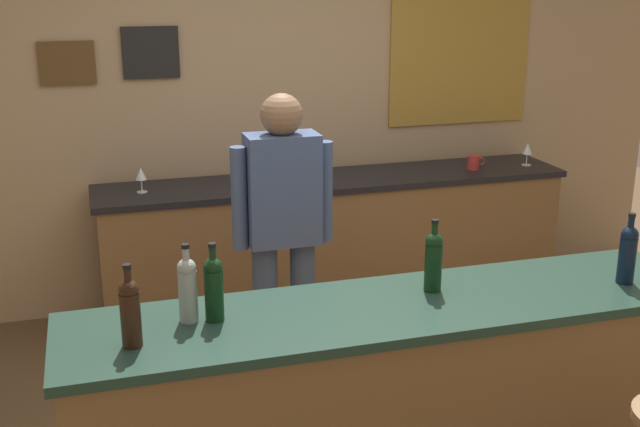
{
  "coord_description": "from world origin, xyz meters",
  "views": [
    {
      "loc": [
        -1.11,
        -3.07,
        2.18
      ],
      "look_at": [
        -0.06,
        0.45,
        1.05
      ],
      "focal_mm": 44.32,
      "sensor_mm": 36.0,
      "label": 1
    }
  ],
  "objects_px": {
    "wine_bottle_e": "(628,252)",
    "wine_bottle_c": "(214,286)",
    "wine_bottle_a": "(130,310)",
    "wine_glass_b": "(527,150)",
    "wine_bottle_b": "(188,287)",
    "bartender": "(283,228)",
    "wine_bottle_d": "(433,259)",
    "coffee_mug": "(474,162)",
    "wine_glass_a": "(141,175)"
  },
  "relations": [
    {
      "from": "wine_bottle_b",
      "to": "wine_bottle_d",
      "type": "relative_size",
      "value": 1.0
    },
    {
      "from": "wine_bottle_b",
      "to": "wine_bottle_e",
      "type": "distance_m",
      "value": 1.82
    },
    {
      "from": "wine_bottle_a",
      "to": "wine_glass_a",
      "type": "relative_size",
      "value": 1.97
    },
    {
      "from": "wine_bottle_e",
      "to": "wine_glass_b",
      "type": "height_order",
      "value": "wine_bottle_e"
    },
    {
      "from": "wine_bottle_e",
      "to": "wine_glass_a",
      "type": "distance_m",
      "value": 2.8
    },
    {
      "from": "wine_bottle_b",
      "to": "coffee_mug",
      "type": "bearing_deg",
      "value": 41.53
    },
    {
      "from": "wine_bottle_d",
      "to": "wine_bottle_e",
      "type": "height_order",
      "value": "same"
    },
    {
      "from": "wine_bottle_b",
      "to": "wine_bottle_d",
      "type": "height_order",
      "value": "same"
    },
    {
      "from": "bartender",
      "to": "wine_glass_b",
      "type": "height_order",
      "value": "bartender"
    },
    {
      "from": "wine_glass_a",
      "to": "wine_glass_b",
      "type": "height_order",
      "value": "same"
    },
    {
      "from": "wine_bottle_a",
      "to": "wine_bottle_e",
      "type": "bearing_deg",
      "value": 0.27
    },
    {
      "from": "bartender",
      "to": "wine_bottle_c",
      "type": "bearing_deg",
      "value": -117.82
    },
    {
      "from": "wine_bottle_a",
      "to": "wine_bottle_e",
      "type": "height_order",
      "value": "same"
    },
    {
      "from": "wine_bottle_c",
      "to": "wine_bottle_e",
      "type": "xyz_separation_m",
      "value": [
        1.72,
        -0.12,
        0.0
      ]
    },
    {
      "from": "wine_bottle_e",
      "to": "wine_glass_a",
      "type": "height_order",
      "value": "wine_bottle_e"
    },
    {
      "from": "bartender",
      "to": "wine_bottle_a",
      "type": "relative_size",
      "value": 5.29
    },
    {
      "from": "wine_bottle_b",
      "to": "wine_glass_b",
      "type": "height_order",
      "value": "wine_bottle_b"
    },
    {
      "from": "wine_bottle_a",
      "to": "wine_glass_b",
      "type": "bearing_deg",
      "value": 36.61
    },
    {
      "from": "wine_bottle_d",
      "to": "wine_glass_b",
      "type": "distance_m",
      "value": 2.48
    },
    {
      "from": "wine_bottle_d",
      "to": "wine_glass_a",
      "type": "height_order",
      "value": "wine_bottle_d"
    },
    {
      "from": "wine_bottle_a",
      "to": "wine_bottle_e",
      "type": "xyz_separation_m",
      "value": [
        2.03,
        0.01,
        0.0
      ]
    },
    {
      "from": "wine_glass_a",
      "to": "coffee_mug",
      "type": "height_order",
      "value": "wine_glass_a"
    },
    {
      "from": "wine_bottle_b",
      "to": "coffee_mug",
      "type": "relative_size",
      "value": 2.45
    },
    {
      "from": "wine_bottle_c",
      "to": "wine_glass_b",
      "type": "distance_m",
      "value": 3.15
    },
    {
      "from": "wine_bottle_a",
      "to": "wine_glass_b",
      "type": "distance_m",
      "value": 3.48
    },
    {
      "from": "wine_bottle_a",
      "to": "wine_bottle_b",
      "type": "bearing_deg",
      "value": 34.84
    },
    {
      "from": "wine_glass_a",
      "to": "wine_bottle_b",
      "type": "bearing_deg",
      "value": -89.34
    },
    {
      "from": "bartender",
      "to": "wine_bottle_e",
      "type": "xyz_separation_m",
      "value": [
        1.22,
        -1.08,
        0.12
      ]
    },
    {
      "from": "wine_bottle_d",
      "to": "wine_bottle_a",
      "type": "bearing_deg",
      "value": -172.35
    },
    {
      "from": "wine_glass_a",
      "to": "wine_bottle_d",
      "type": "bearing_deg",
      "value": -62.38
    },
    {
      "from": "wine_bottle_c",
      "to": "wine_glass_a",
      "type": "bearing_deg",
      "value": 93.39
    },
    {
      "from": "wine_bottle_e",
      "to": "wine_bottle_c",
      "type": "bearing_deg",
      "value": 175.87
    },
    {
      "from": "wine_glass_b",
      "to": "wine_bottle_c",
      "type": "bearing_deg",
      "value": -141.95
    },
    {
      "from": "wine_bottle_e",
      "to": "wine_bottle_d",
      "type": "bearing_deg",
      "value": 169.28
    },
    {
      "from": "wine_bottle_e",
      "to": "coffee_mug",
      "type": "distance_m",
      "value": 2.1
    },
    {
      "from": "wine_bottle_c",
      "to": "wine_glass_a",
      "type": "xyz_separation_m",
      "value": [
        -0.12,
        1.99,
        -0.05
      ]
    },
    {
      "from": "wine_bottle_e",
      "to": "wine_glass_a",
      "type": "relative_size",
      "value": 1.97
    },
    {
      "from": "bartender",
      "to": "wine_glass_b",
      "type": "bearing_deg",
      "value": 26.51
    },
    {
      "from": "bartender",
      "to": "coffee_mug",
      "type": "xyz_separation_m",
      "value": [
        1.57,
        0.98,
        0.01
      ]
    },
    {
      "from": "wine_bottle_c",
      "to": "wine_glass_a",
      "type": "distance_m",
      "value": 1.99
    },
    {
      "from": "wine_bottle_c",
      "to": "wine_bottle_d",
      "type": "bearing_deg",
      "value": 1.9
    },
    {
      "from": "wine_bottle_d",
      "to": "bartender",
      "type": "bearing_deg",
      "value": 113.45
    },
    {
      "from": "bartender",
      "to": "wine_bottle_c",
      "type": "xyz_separation_m",
      "value": [
        -0.5,
        -0.96,
        0.12
      ]
    },
    {
      "from": "wine_bottle_b",
      "to": "wine_glass_a",
      "type": "distance_m",
      "value": 1.97
    },
    {
      "from": "wine_bottle_d",
      "to": "coffee_mug",
      "type": "distance_m",
      "value": 2.24
    },
    {
      "from": "wine_bottle_c",
      "to": "wine_bottle_b",
      "type": "bearing_deg",
      "value": 169.3
    },
    {
      "from": "wine_glass_b",
      "to": "coffee_mug",
      "type": "xyz_separation_m",
      "value": [
        -0.4,
        -0.0,
        -0.06
      ]
    },
    {
      "from": "wine_glass_b",
      "to": "wine_glass_a",
      "type": "bearing_deg",
      "value": 178.99
    },
    {
      "from": "wine_bottle_b",
      "to": "wine_glass_b",
      "type": "distance_m",
      "value": 3.21
    },
    {
      "from": "wine_bottle_b",
      "to": "wine_bottle_d",
      "type": "xyz_separation_m",
      "value": [
        1.0,
        0.01,
        0.0
      ]
    }
  ]
}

